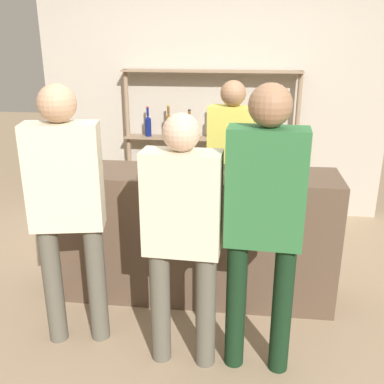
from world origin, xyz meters
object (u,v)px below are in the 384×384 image
counter_bottle_0 (287,156)px  counter_bottle_1 (256,153)px  server_behind_counter (231,158)px  counter_bottle_2 (231,154)px  customer_right (264,213)px  counter_bottle_3 (190,152)px  customer_center (182,228)px  customer_left (67,200)px  wine_glass (277,163)px  cork_jar (214,160)px

counter_bottle_0 → counter_bottle_1: size_ratio=1.11×
counter_bottle_1 → server_behind_counter: (-0.20, 0.48, -0.18)m
counter_bottle_1 → counter_bottle_2: size_ratio=0.95×
customer_right → counter_bottle_1: bearing=5.6°
counter_bottle_3 → customer_center: customer_center is taller
counter_bottle_0 → server_behind_counter: size_ratio=0.22×
customer_right → customer_left: bearing=87.4°
wine_glass → customer_center: 0.87m
server_behind_counter → customer_right: size_ratio=0.93×
counter_bottle_3 → counter_bottle_2: bearing=-8.3°
counter_bottle_2 → counter_bottle_1: bearing=20.0°
counter_bottle_0 → server_behind_counter: bearing=123.1°
server_behind_counter → customer_center: bearing=2.0°
wine_glass → customer_center: bearing=-131.5°
customer_center → counter_bottle_0: bearing=-36.1°
customer_left → server_behind_counter: size_ratio=1.06×
counter_bottle_0 → customer_left: size_ratio=0.21×
counter_bottle_1 → server_behind_counter: server_behind_counter is taller
counter_bottle_2 → wine_glass: size_ratio=1.88×
counter_bottle_1 → customer_left: size_ratio=0.19×
counter_bottle_0 → counter_bottle_2: counter_bottle_0 is taller
counter_bottle_1 → cork_jar: size_ratio=2.32×
cork_jar → counter_bottle_2: bearing=-11.2°
customer_center → customer_right: bearing=-86.7°
cork_jar → customer_center: bearing=-97.4°
counter_bottle_1 → counter_bottle_3: (-0.50, -0.02, -0.00)m
customer_right → customer_center: 0.47m
customer_center → customer_left: bearing=82.0°
counter_bottle_0 → counter_bottle_2: bearing=169.3°
counter_bottle_1 → customer_center: bearing=-114.5°
cork_jar → server_behind_counter: server_behind_counter is taller
counter_bottle_3 → customer_left: size_ratio=0.19×
counter_bottle_1 → counter_bottle_3: counter_bottle_1 is taller
server_behind_counter → customer_center: server_behind_counter is taller
wine_glass → customer_right: 0.64m
counter_bottle_1 → counter_bottle_2: counter_bottle_2 is taller
wine_glass → customer_right: size_ratio=0.10×
counter_bottle_2 → customer_left: 1.22m
cork_jar → customer_right: customer_right is taller
counter_bottle_0 → counter_bottle_1: counter_bottle_0 is taller
counter_bottle_0 → counter_bottle_3: (-0.70, 0.12, -0.02)m
counter_bottle_1 → counter_bottle_3: bearing=-177.3°
customer_right → customer_center: bearing=94.3°
wine_glass → server_behind_counter: server_behind_counter is taller
counter_bottle_0 → customer_left: (-1.37, -0.66, -0.15)m
wine_glass → customer_left: size_ratio=0.10×
counter_bottle_3 → customer_left: customer_left is taller
customer_left → counter_bottle_3: bearing=-51.2°
counter_bottle_1 → customer_right: (0.03, -0.93, -0.10)m
customer_center → wine_glass: bearing=-39.0°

